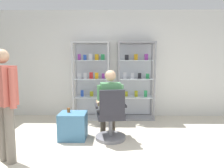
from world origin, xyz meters
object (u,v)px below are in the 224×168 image
at_px(display_cabinet_left, 92,80).
at_px(display_cabinet_right, 136,80).
at_px(office_chair, 111,119).
at_px(standing_customer, 4,99).
at_px(tea_glass, 69,110).
at_px(storage_crate, 73,126).
at_px(seated_shopkeeper, 110,100).

bearing_deg(display_cabinet_left, display_cabinet_right, 0.08).
relative_size(display_cabinet_left, office_chair, 1.98).
bearing_deg(standing_customer, tea_glass, 53.09).
bearing_deg(storage_crate, display_cabinet_left, 81.81).
height_order(office_chair, standing_customer, standing_customer).
bearing_deg(display_cabinet_left, standing_customer, -113.26).
height_order(display_cabinet_left, seated_shopkeeper, display_cabinet_left).
distance_m(storage_crate, standing_customer, 1.36).
xyz_separation_m(display_cabinet_left, tea_glass, (-0.28, -1.35, -0.43)).
xyz_separation_m(display_cabinet_right, seated_shopkeeper, (-0.62, -1.30, -0.25)).
relative_size(storage_crate, tea_glass, 6.02).
bearing_deg(tea_glass, standing_customer, -126.91).
xyz_separation_m(display_cabinet_left, display_cabinet_right, (1.10, 0.00, -0.00)).
bearing_deg(storage_crate, seated_shopkeeper, 7.87).
xyz_separation_m(display_cabinet_right, office_chair, (-0.59, -1.46, -0.57)).
bearing_deg(tea_glass, seated_shopkeeper, 4.08).
relative_size(display_cabinet_right, standing_customer, 1.17).
bearing_deg(office_chair, display_cabinet_left, 109.26).
xyz_separation_m(display_cabinet_right, tea_glass, (-1.38, -1.35, -0.43)).
bearing_deg(display_cabinet_right, seated_shopkeeper, -115.34).
height_order(seated_shopkeeper, storage_crate, seated_shopkeeper).
xyz_separation_m(storage_crate, standing_customer, (-0.78, -0.89, 0.69)).
height_order(display_cabinet_right, seated_shopkeeper, display_cabinet_right).
relative_size(display_cabinet_right, office_chair, 1.98).
xyz_separation_m(seated_shopkeeper, standing_customer, (-1.46, -0.98, 0.22)).
xyz_separation_m(office_chair, storage_crate, (-0.71, 0.07, -0.15)).
relative_size(display_cabinet_left, tea_glass, 23.11).
xyz_separation_m(display_cabinet_right, storage_crate, (-1.30, -1.39, -0.72)).
distance_m(display_cabinet_right, tea_glass, 1.98).
relative_size(display_cabinet_right, tea_glass, 23.11).
relative_size(display_cabinet_left, standing_customer, 1.17).
xyz_separation_m(display_cabinet_left, standing_customer, (-0.98, -2.28, -0.03)).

